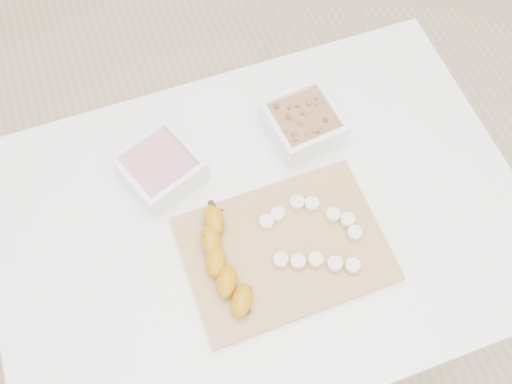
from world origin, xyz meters
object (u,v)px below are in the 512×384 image
object	(u,v)px
table	(261,238)
cutting_board	(284,249)
bowl_granola	(303,123)
banana	(224,263)
bowl_yogurt	(161,168)

from	to	relation	value
table	cutting_board	distance (m)	0.13
table	bowl_granola	size ratio (longest dim) A/B	6.79
bowl_granola	cutting_board	world-z (taller)	bowl_granola
banana	table	bearing A→B (deg)	48.17
bowl_granola	banana	bearing A→B (deg)	-136.85
bowl_yogurt	banana	bearing A→B (deg)	-76.05
bowl_yogurt	cutting_board	distance (m)	0.28
bowl_granola	cutting_board	xyz separation A→B (m)	(-0.13, -0.23, -0.02)
table	cutting_board	xyz separation A→B (m)	(0.02, -0.07, 0.10)
table	bowl_yogurt	world-z (taller)	bowl_yogurt
bowl_yogurt	banana	world-z (taller)	bowl_yogurt
bowl_granola	bowl_yogurt	bearing A→B (deg)	-179.45
banana	bowl_granola	bearing A→B (deg)	55.17
table	bowl_yogurt	distance (m)	0.25
cutting_board	banana	world-z (taller)	banana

